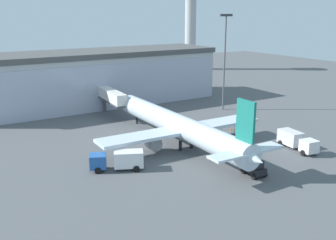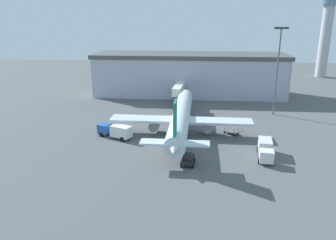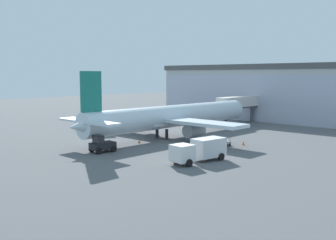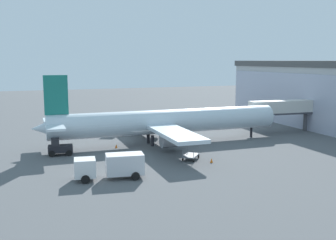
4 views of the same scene
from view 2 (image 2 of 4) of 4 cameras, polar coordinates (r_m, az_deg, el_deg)
ground at (r=64.31m, az=2.64°, el=-3.37°), size 240.00×240.00×0.00m
terminal_building at (r=101.44m, az=3.72°, el=7.96°), size 57.82×15.95×12.51m
jet_bridge at (r=89.10m, az=1.93°, el=5.37°), size 3.06×12.61×5.63m
control_tower at (r=145.28m, az=25.91°, el=14.27°), size 7.35×7.35×32.22m
apron_light_mast at (r=82.46m, az=18.58°, el=9.11°), size 3.20×0.40×20.79m
airplane at (r=66.97m, az=2.28°, el=0.50°), size 28.61×38.94×10.61m
catering_truck at (r=65.46m, az=-9.09°, el=-1.84°), size 7.55×5.07×2.65m
fuel_truck at (r=58.14m, az=16.62°, el=-4.88°), size 3.26×7.52×2.65m
baggage_cart at (r=68.16m, az=10.97°, el=-2.02°), size 3.17×3.03×1.50m
pushback_tug at (r=53.17m, az=3.49°, el=-6.85°), size 2.42×3.35×2.30m
safety_cone_nose at (r=60.94m, az=2.26°, el=-4.30°), size 0.36×0.36×0.55m
safety_cone_wingtip at (r=70.21m, az=12.70°, el=-1.75°), size 0.36×0.36×0.55m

